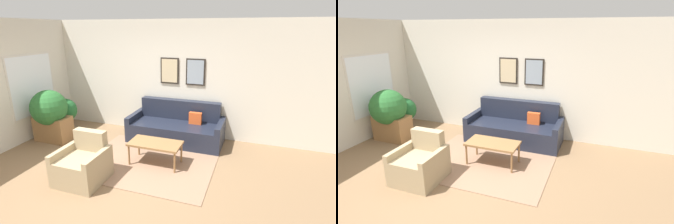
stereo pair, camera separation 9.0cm
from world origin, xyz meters
The scene contains 12 objects.
ground_plane centered at (0.00, 0.00, 0.00)m, with size 16.00×16.00×0.00m, color #846647.
area_rug centered at (0.39, 0.82, 0.01)m, with size 2.48×2.00×0.01m.
wall_back centered at (0.01, 2.45, 1.35)m, with size 8.00×0.09×2.70m.
wall_left_window centered at (-2.72, 0.63, 1.34)m, with size 0.08×8.00×2.70m.
couch centered at (0.57, 1.99, 0.31)m, with size 2.14×0.90×0.90m.
coffee_table centered at (0.52, 0.80, 0.40)m, with size 0.99×0.51×0.44m.
tv_stand centered at (-2.12, 1.07, 0.29)m, with size 0.81×0.44×0.57m.
tv centered at (-2.12, 1.07, 0.79)m, with size 0.57×0.28×0.43m.
armchair centered at (-0.43, -0.12, 0.28)m, with size 0.77×0.76×0.82m.
potted_plant_tall centered at (-2.12, 1.01, 0.78)m, with size 0.80×0.80×1.20m.
potted_plant_by_window centered at (-2.09, 1.48, 0.56)m, with size 0.56×0.56×0.89m.
potted_plant_small centered at (-2.20, 1.46, 0.50)m, with size 0.48×0.48×0.78m.
Camera 2 is at (2.33, -3.35, 2.51)m, focal length 28.00 mm.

